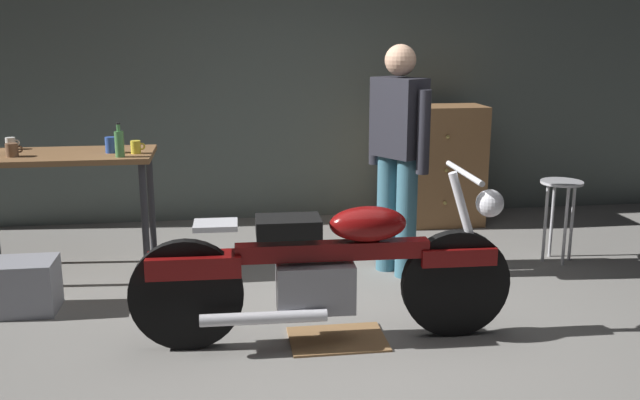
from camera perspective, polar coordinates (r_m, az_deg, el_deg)
ground_plane at (r=4.28m, az=1.90°, el=-10.68°), size 12.00×12.00×0.00m
back_wall at (r=6.68m, az=-2.28°, el=11.78°), size 8.00×0.12×3.10m
workbench at (r=5.41m, az=-20.21°, el=2.41°), size 1.30×0.64×0.90m
motorcycle at (r=4.00m, az=0.56°, el=-5.53°), size 2.19×0.60×1.00m
person_standing at (r=5.07m, az=6.36°, el=4.05°), size 0.38×0.50×1.67m
shop_stool at (r=5.71m, az=18.96°, el=0.08°), size 0.32×0.32×0.64m
wooden_dresser at (r=6.57m, az=9.61°, el=2.78°), size 0.80×0.47×1.10m
drip_tray at (r=4.17m, az=1.43°, el=-11.23°), size 0.56×0.40×0.01m
storage_bin at (r=4.90m, az=-23.09°, el=-6.46°), size 0.44×0.32×0.34m
mug_white_ceramic at (r=5.71m, az=-23.82°, el=4.24°), size 0.10×0.07×0.09m
mug_yellow_tall at (r=5.22m, az=-14.72°, el=4.19°), size 0.10×0.07×0.09m
mug_brown_stoneware at (r=5.37m, az=-23.72°, el=3.75°), size 0.12×0.08×0.09m
mug_blue_enamel at (r=5.29m, az=-16.62°, el=4.32°), size 0.11×0.08×0.11m
bottle at (r=5.09m, az=-15.99°, el=4.46°), size 0.06×0.06×0.24m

